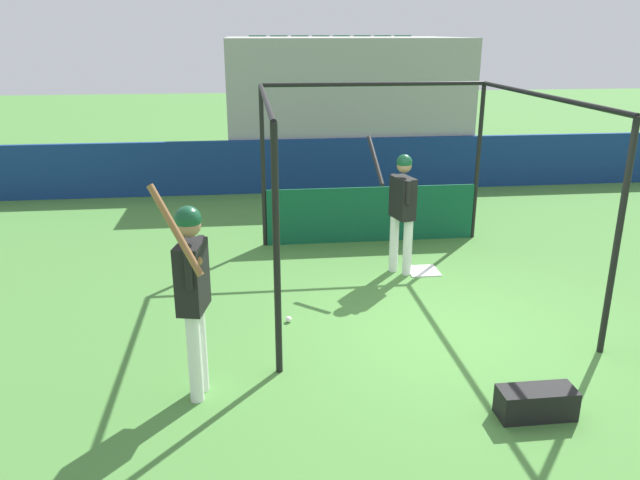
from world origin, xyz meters
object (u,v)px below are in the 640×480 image
(player_batter, at_px, (402,203))
(player_waiting, at_px, (192,284))
(baseball, at_px, (289,319))
(equipment_bag, at_px, (536,403))

(player_batter, height_order, player_waiting, player_waiting)
(player_waiting, bearing_deg, baseball, 159.01)
(equipment_bag, bearing_deg, baseball, 133.65)
(player_batter, relative_size, player_waiting, 0.89)
(player_waiting, height_order, baseball, player_waiting)
(player_batter, xyz_separation_m, equipment_bag, (0.39, -3.64, -0.90))
(player_waiting, height_order, equipment_bag, player_waiting)
(equipment_bag, distance_m, baseball, 3.04)
(player_batter, relative_size, baseball, 25.87)
(equipment_bag, bearing_deg, player_waiting, 166.90)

